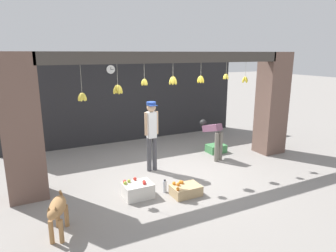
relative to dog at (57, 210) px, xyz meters
The scene contains 13 objects.
ground_plane 3.12m from the dog, 25.45° to the left, with size 60.00×60.00×0.00m, color gray.
shop_back_wall 5.41m from the dog, 58.41° to the left, with size 7.60×0.12×2.80m, color #232326.
shop_pillar_left 1.92m from the dog, 102.50° to the left, with size 0.70×0.60×2.80m, color brown.
shop_pillar_right 6.24m from the dog, 15.32° to the left, with size 0.70×0.60×2.80m, color brown.
storefront_awning 3.83m from the dog, 27.55° to the left, with size 5.70×0.25×0.95m.
dog is the anchor object (origin of this frame).
shopkeeper 3.03m from the dog, 37.48° to the left, with size 0.34×0.28×1.68m.
worker_stooping 4.56m from the dog, 23.94° to the left, with size 0.32×0.77×1.01m.
fruit_crate_oranges 2.49m from the dog, ahead, with size 0.57×0.40×0.27m.
fruit_crate_apples 1.72m from the dog, 23.12° to the left, with size 0.56×0.42×0.35m.
produce_box_green 5.09m from the dog, 26.26° to the left, with size 0.52×0.39×0.22m, color #42844C.
water_bottle 2.24m from the dog, 16.18° to the left, with size 0.08×0.08×0.27m.
wall_clock 5.31m from the dog, 63.80° to the left, with size 0.27×0.03×0.27m.
Camera 1 is at (-3.12, -5.79, 2.78)m, focal length 32.00 mm.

